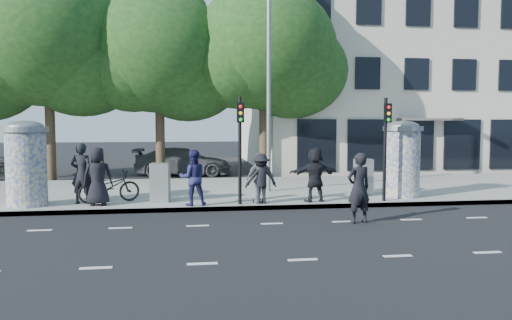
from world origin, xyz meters
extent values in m
plane|color=black|center=(0.00, 0.00, 0.00)|extent=(120.00, 120.00, 0.00)
cube|color=gray|center=(0.00, 7.50, 0.07)|extent=(40.00, 8.00, 0.15)
cube|color=slate|center=(0.00, 3.55, 0.07)|extent=(40.00, 0.10, 0.16)
cube|color=silver|center=(0.00, -2.20, 0.00)|extent=(32.00, 0.12, 0.01)
cube|color=silver|center=(0.00, 1.40, 0.00)|extent=(32.00, 0.12, 0.01)
cylinder|color=beige|center=(-7.20, 4.50, 1.30)|extent=(1.20, 1.20, 2.30)
cylinder|color=slate|center=(-7.20, 4.50, 2.53)|extent=(1.36, 1.36, 0.16)
ellipsoid|color=slate|center=(-7.20, 4.50, 2.61)|extent=(1.10, 1.10, 0.38)
cylinder|color=beige|center=(5.20, 4.70, 1.30)|extent=(1.20, 1.20, 2.30)
cylinder|color=slate|center=(5.20, 4.70, 2.53)|extent=(1.36, 1.36, 0.16)
ellipsoid|color=slate|center=(5.20, 4.70, 2.61)|extent=(1.10, 1.10, 0.38)
cylinder|color=black|center=(-0.60, 3.85, 1.85)|extent=(0.11, 0.11, 3.40)
cube|color=black|center=(-0.60, 3.67, 3.05)|extent=(0.22, 0.14, 0.62)
cylinder|color=black|center=(4.20, 3.85, 1.85)|extent=(0.11, 0.11, 3.40)
cube|color=black|center=(4.20, 3.67, 3.05)|extent=(0.22, 0.14, 0.62)
cylinder|color=slate|center=(0.80, 6.70, 4.15)|extent=(0.16, 0.16, 8.00)
cylinder|color=#38281C|center=(-8.50, 12.50, 2.36)|extent=(0.44, 0.44, 4.73)
ellipsoid|color=#163814|center=(-8.50, 12.50, 6.51)|extent=(7.20, 7.20, 6.12)
cylinder|color=#38281C|center=(-3.50, 12.70, 2.21)|extent=(0.44, 0.44, 4.41)
ellipsoid|color=#163814|center=(-3.50, 12.70, 6.08)|extent=(6.80, 6.80, 5.78)
cylinder|color=#38281C|center=(1.50, 12.30, 2.29)|extent=(0.44, 0.44, 4.59)
ellipsoid|color=#163814|center=(1.50, 12.30, 6.32)|extent=(7.00, 7.00, 5.95)
cube|color=#BFB6A0|center=(12.00, 20.00, 6.00)|extent=(20.00, 15.00, 12.00)
cube|color=black|center=(12.00, 12.45, 1.60)|extent=(18.00, 0.10, 2.60)
cube|color=#59544C|center=(10.00, 12.10, 2.90)|extent=(3.20, 0.90, 0.12)
cube|color=#194C8C|center=(2.50, 12.45, 3.20)|extent=(1.60, 0.06, 0.30)
imported|color=black|center=(-5.02, 4.25, 1.07)|extent=(0.94, 0.66, 1.83)
imported|color=black|center=(-5.58, 4.63, 1.13)|extent=(0.79, 0.60, 1.96)
imported|color=#212051|center=(-2.08, 3.85, 1.02)|extent=(0.92, 0.75, 1.75)
imported|color=black|center=(0.09, 3.91, 0.95)|extent=(1.10, 0.73, 1.60)
imported|color=slate|center=(0.08, 4.02, 0.96)|extent=(1.07, 0.80, 1.63)
imported|color=black|center=(1.89, 4.03, 1.05)|extent=(1.73, 0.83, 1.79)
imported|color=black|center=(2.36, 1.18, 0.96)|extent=(0.79, 0.61, 1.93)
imported|color=black|center=(-4.76, 4.80, 0.66)|extent=(1.32, 2.07, 1.03)
cube|color=gray|center=(-3.13, 4.69, 0.78)|extent=(0.67, 0.53, 1.27)
cube|color=gray|center=(4.00, 5.28, 0.79)|extent=(0.62, 0.46, 1.29)
imported|color=#494C50|center=(-2.43, 14.22, 0.72)|extent=(2.53, 5.13, 1.43)
camera|label=1|loc=(-2.30, -11.76, 2.75)|focal=35.00mm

